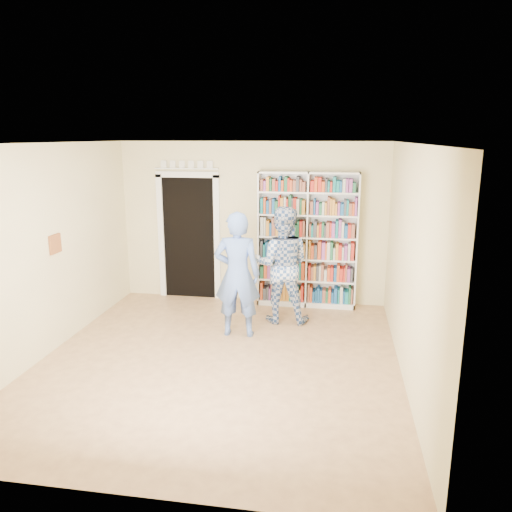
{
  "coord_description": "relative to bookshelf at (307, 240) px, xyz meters",
  "views": [
    {
      "loc": [
        1.4,
        -5.69,
        2.78
      ],
      "look_at": [
        0.33,
        0.9,
        1.17
      ],
      "focal_mm": 35.0,
      "sensor_mm": 36.0,
      "label": 1
    }
  ],
  "objects": [
    {
      "name": "floor",
      "position": [
        -0.95,
        -2.34,
        -1.13
      ],
      "size": [
        5.0,
        5.0,
        0.0
      ],
      "primitive_type": "plane",
      "color": "#8F6645",
      "rests_on": "ground"
    },
    {
      "name": "wall_right",
      "position": [
        1.3,
        -2.34,
        0.22
      ],
      "size": [
        0.0,
        5.0,
        5.0
      ],
      "primitive_type": "plane",
      "rotation": [
        1.57,
        0.0,
        -1.57
      ],
      "color": "beige",
      "rests_on": "floor"
    },
    {
      "name": "ceiling",
      "position": [
        -0.95,
        -2.34,
        1.57
      ],
      "size": [
        5.0,
        5.0,
        0.0
      ],
      "primitive_type": "plane",
      "rotation": [
        3.14,
        0.0,
        0.0
      ],
      "color": "white",
      "rests_on": "wall_back"
    },
    {
      "name": "doorway",
      "position": [
        -2.05,
        0.13,
        0.05
      ],
      "size": [
        1.1,
        0.08,
        2.43
      ],
      "color": "black",
      "rests_on": "floor"
    },
    {
      "name": "bookshelf",
      "position": [
        0.0,
        0.0,
        0.0
      ],
      "size": [
        1.62,
        0.3,
        2.23
      ],
      "rotation": [
        0.0,
        0.0,
        -0.24
      ],
      "color": "white",
      "rests_on": "floor"
    },
    {
      "name": "paper_sheet",
      "position": [
        -0.24,
        -1.01,
        -0.22
      ],
      "size": [
        0.17,
        0.1,
        0.27
      ],
      "primitive_type": "cube",
      "rotation": [
        0.0,
        0.0,
        0.51
      ],
      "color": "white",
      "rests_on": "man_plaid"
    },
    {
      "name": "wall_left",
      "position": [
        -3.2,
        -2.34,
        0.22
      ],
      "size": [
        0.0,
        5.0,
        5.0
      ],
      "primitive_type": "plane",
      "rotation": [
        1.57,
        0.0,
        1.57
      ],
      "color": "beige",
      "rests_on": "floor"
    },
    {
      "name": "wall_art",
      "position": [
        -3.18,
        -2.14,
        0.27
      ],
      "size": [
        0.03,
        0.25,
        0.25
      ],
      "primitive_type": "cube",
      "color": "brown",
      "rests_on": "wall_left"
    },
    {
      "name": "wall_back",
      "position": [
        -0.95,
        0.16,
        0.22
      ],
      "size": [
        4.5,
        0.0,
        4.5
      ],
      "primitive_type": "plane",
      "rotation": [
        1.57,
        0.0,
        0.0
      ],
      "color": "beige",
      "rests_on": "floor"
    },
    {
      "name": "man_plaid",
      "position": [
        -0.33,
        -0.8,
        -0.24
      ],
      "size": [
        0.87,
        0.68,
        1.78
      ],
      "primitive_type": "imported",
      "rotation": [
        0.0,
        0.0,
        3.15
      ],
      "color": "#2E4F8C",
      "rests_on": "floor"
    },
    {
      "name": "man_blue",
      "position": [
        -0.88,
        -1.45,
        -0.23
      ],
      "size": [
        0.68,
        0.47,
        1.79
      ],
      "primitive_type": "imported",
      "rotation": [
        0.0,
        0.0,
        3.2
      ],
      "color": "#5777C2",
      "rests_on": "floor"
    }
  ]
}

